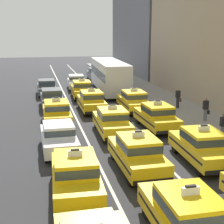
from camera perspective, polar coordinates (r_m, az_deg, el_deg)
name	(u,v)px	position (r m, az deg, el deg)	size (l,w,h in m)	color
lane_stripe_left_center	(75,116)	(26.23, -6.11, -0.72)	(0.14, 80.00, 0.01)	silver
lane_stripe_center_right	(116,114)	(26.76, 0.71, -0.36)	(0.14, 80.00, 0.01)	silver
sidewalk_curb	(214,126)	(24.21, 16.55, -2.24)	(4.00, 90.00, 0.15)	gray
taxi_left_second	(76,174)	(13.78, -6.07, -10.22)	(2.00, 4.63, 1.96)	black
sedan_left_third	(59,136)	(18.65, -8.84, -4.01)	(1.84, 4.33, 1.58)	black
taxi_left_fourth	(57,112)	(23.96, -9.17, -0.02)	(1.86, 4.58, 1.96)	black
sedan_left_fifth	(52,97)	(29.43, -9.98, 2.40)	(1.81, 4.32, 1.58)	black
sedan_left_sixth	(47,87)	(35.09, -10.80, 4.13)	(1.84, 4.33, 1.58)	black
taxi_center_nearest	(187,217)	(11.13, 12.40, -16.58)	(1.85, 4.57, 1.96)	black
taxi_center_second	(137,152)	(16.02, 4.23, -6.71)	(1.86, 4.57, 1.96)	black
taxi_center_third	(112,121)	(21.38, 0.01, -1.48)	(1.92, 4.60, 1.96)	black
taxi_center_fourth	(91,101)	(27.55, -3.43, 1.89)	(1.83, 4.56, 1.96)	black
taxi_center_fifth	(82,89)	(33.11, -5.02, 3.82)	(1.98, 4.62, 1.96)	black
sedan_center_sixth	(76,81)	(38.29, -5.95, 5.06)	(1.97, 4.38, 1.58)	black
taxi_right_second	(202,145)	(17.48, 14.68, -5.39)	(1.97, 4.62, 1.96)	black
taxi_right_third	(157,116)	(22.81, 7.43, -0.65)	(1.90, 4.59, 1.96)	black
taxi_right_fourth	(134,101)	(27.60, 3.60, 1.91)	(1.91, 4.60, 1.96)	black
bus_right_fifth	(109,74)	(36.46, -0.48, 6.26)	(3.01, 11.30, 3.22)	black
sedan_right_sixth	(95,73)	(45.46, -2.85, 6.44)	(1.94, 4.37, 1.58)	black
pedestrian_near_crosswalk	(223,127)	(20.68, 17.94, -2.40)	(0.36, 0.24, 1.63)	slate
pedestrian_by_storefront	(178,98)	(28.61, 10.88, 2.29)	(0.47, 0.24, 1.64)	#23232D
pedestrian_trailing	(206,109)	(24.88, 15.27, 0.42)	(0.47, 0.24, 1.67)	slate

